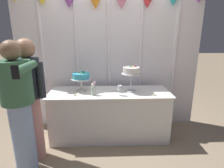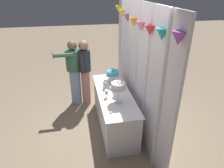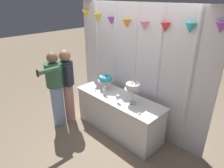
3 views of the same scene
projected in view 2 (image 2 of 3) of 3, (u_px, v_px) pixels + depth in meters
The scene contains 11 objects.
ground_plane at pixel (109, 125), 4.33m from camera, with size 24.00×24.00×0.00m, color gray.
draped_curtain at pixel (137, 66), 3.82m from camera, with size 3.17×0.17×2.50m.
cake_table at pixel (114, 109), 4.17m from camera, with size 1.90×0.66×0.78m.
cake_display_nearleft at pixel (113, 74), 4.29m from camera, with size 0.32×0.32×0.33m.
cake_display_nearright at pixel (118, 86), 3.56m from camera, with size 0.30×0.30×0.43m.
wine_glass at pixel (106, 93), 3.79m from camera, with size 0.06×0.06×0.15m.
flower_vase at pixel (105, 84), 4.14m from camera, with size 0.07×0.07×0.21m.
tealight_far_left at pixel (102, 82), 4.41m from camera, with size 0.04×0.04×0.03m.
tealight_near_left at pixel (111, 112), 3.37m from camera, with size 0.05×0.05×0.04m.
guest_man_pink_jacket at pixel (85, 70), 4.74m from camera, with size 0.43×0.37×1.62m.
guest_girl_blue_dress at pixel (74, 71), 4.75m from camera, with size 0.53×0.62×1.62m.
Camera 2 is at (3.41, -0.61, 2.74)m, focal length 31.95 mm.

